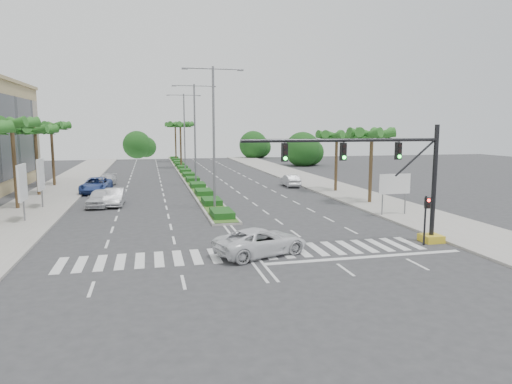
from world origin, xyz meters
TOP-DOWN VIEW (x-y plane):
  - ground at (0.00, 0.00)m, footprint 160.00×160.00m
  - footpath_right at (15.20, 20.00)m, footprint 6.00×120.00m
  - footpath_left at (-15.20, 20.00)m, footprint 6.00×120.00m
  - median at (0.00, 45.00)m, footprint 2.20×75.00m
  - median_grass at (0.00, 45.00)m, footprint 1.80×75.00m
  - signal_gantry at (9.27, -0.00)m, footprint 12.60×1.20m
  - pedestrian_signal at (10.60, -0.68)m, footprint 0.28×0.36m
  - direction_sign at (13.50, 7.99)m, footprint 2.70×0.11m
  - billboard_near at (-14.50, 12.00)m, footprint 0.18×2.10m
  - billboard_far at (-14.50, 18.00)m, footprint 0.18×2.10m
  - palm_left_mid at (-16.50, 18.00)m, footprint 4.57×4.68m
  - palm_left_far at (-16.50, 26.00)m, footprint 4.57×4.68m
  - palm_left_end at (-16.50, 34.00)m, footprint 4.57×4.68m
  - palm_right_near at (14.50, 14.00)m, footprint 4.57×4.68m
  - palm_right_far at (14.50, 22.00)m, footprint 4.57×4.68m
  - palm_median_a at (0.00, 55.00)m, footprint 4.57×4.68m
  - palm_median_b at (0.00, 70.00)m, footprint 4.57×4.68m
  - streetlight_near at (0.00, 14.00)m, footprint 5.10×0.25m
  - streetlight_mid at (0.00, 30.00)m, footprint 5.10×0.25m
  - streetlight_far at (0.00, 46.00)m, footprint 5.10×0.25m
  - car_parked_a at (-9.74, 17.96)m, footprint 2.36×4.78m
  - car_parked_b at (-8.51, 18.30)m, footprint 1.78×4.71m
  - car_parked_c at (-11.03, 27.17)m, footprint 3.22×6.14m
  - car_parked_d at (-10.46, 32.99)m, footprint 2.47×4.89m
  - car_crossing at (0.58, -0.34)m, footprint 5.86×4.09m
  - car_right at (11.03, 27.45)m, footprint 1.60×4.32m

SIDE VIEW (x-z plane):
  - ground at x=0.00m, z-range 0.00..0.00m
  - footpath_right at x=15.20m, z-range 0.00..0.15m
  - footpath_left at x=-15.20m, z-range 0.00..0.15m
  - median at x=0.00m, z-range 0.00..0.20m
  - median_grass at x=0.00m, z-range 0.20..0.24m
  - car_parked_d at x=-10.46m, z-range 0.00..1.36m
  - car_right at x=11.03m, z-range 0.00..1.41m
  - car_crossing at x=0.58m, z-range 0.00..1.49m
  - car_parked_b at x=-8.51m, z-range 0.00..1.53m
  - car_parked_a at x=-9.74m, z-range 0.00..1.57m
  - car_parked_c at x=-11.03m, z-range 0.00..1.65m
  - pedestrian_signal at x=10.60m, z-range 0.54..3.54m
  - direction_sign at x=13.50m, z-range 0.75..4.15m
  - billboard_near at x=-14.50m, z-range 0.79..5.14m
  - billboard_far at x=-14.50m, z-range 0.79..5.14m
  - signal_gantry at x=9.27m, z-range -0.14..7.06m
  - palm_right_far at x=14.50m, z-range 2.54..9.29m
  - palm_right_near at x=14.50m, z-range 2.68..9.73m
  - palm_left_far at x=-16.50m, z-range 2.82..10.17m
  - streetlight_near at x=0.00m, z-range 0.81..12.81m
  - streetlight_mid at x=0.00m, z-range 0.81..12.81m
  - streetlight_far at x=0.00m, z-range 0.81..12.81m
  - palm_left_end at x=-16.50m, z-range 3.01..10.76m
  - palm_left_mid at x=-16.50m, z-range 3.10..11.05m
  - palm_median_a at x=0.00m, z-range 3.15..11.20m
  - palm_median_b at x=0.00m, z-range 3.15..11.20m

